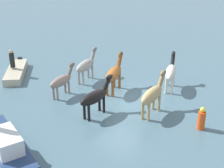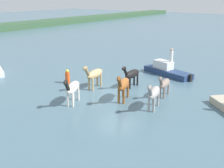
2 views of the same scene
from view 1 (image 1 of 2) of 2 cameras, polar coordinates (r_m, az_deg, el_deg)
ground_plane at (r=17.86m, az=1.44°, el=-3.14°), size 194.76×194.76×0.00m
horse_lead at (r=18.36m, az=-8.84°, el=0.55°), size 2.18×0.74×1.68m
horse_pinto_flank at (r=18.65m, az=0.36°, el=1.89°), size 2.60×1.31×2.04m
horse_mid_herd at (r=16.28m, az=7.12°, el=-1.84°), size 2.59×0.85×2.00m
horse_gray_outer at (r=16.12m, az=-2.97°, el=-2.26°), size 2.38×0.57×1.86m
horse_chestnut_trailing at (r=19.27m, az=10.29°, el=2.11°), size 2.45×1.44×1.97m
horse_dun_straggler at (r=20.16m, az=-4.58°, el=3.31°), size 2.45×1.00×1.89m
boat_dinghy_port at (r=22.21m, az=-16.47°, el=1.90°), size 3.32×3.40×0.71m
boat_motor_center at (r=14.38m, az=-18.34°, el=-10.40°), size 2.62×4.95×1.34m
person_watcher_seated at (r=21.89m, az=-17.15°, el=4.17°), size 0.32×0.32×1.19m
buoy_channel_marker at (r=15.74m, az=15.43°, el=-5.99°), size 0.36×0.36×1.14m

